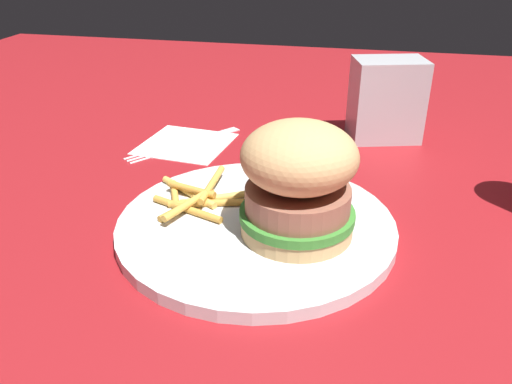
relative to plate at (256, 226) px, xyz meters
The scene contains 7 objects.
ground_plane 0.04m from the plate, 142.44° to the right, with size 1.60×1.60×0.00m, color maroon.
plate is the anchor object (origin of this frame).
sandwich 0.07m from the plate, 73.08° to the left, with size 0.10×0.10×0.10m.
fries_pile 0.07m from the plate, 108.06° to the right, with size 0.12×0.11×0.01m.
napkin 0.24m from the plate, 144.33° to the right, with size 0.11×0.11×0.00m, color white.
fork 0.24m from the plate, 143.96° to the right, with size 0.15×0.12×0.00m.
napkin_dispenser 0.30m from the plate, 156.86° to the left, with size 0.09×0.06×0.11m, color #B7BABF.
Camera 1 is at (0.44, 0.11, 0.26)m, focal length 36.30 mm.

